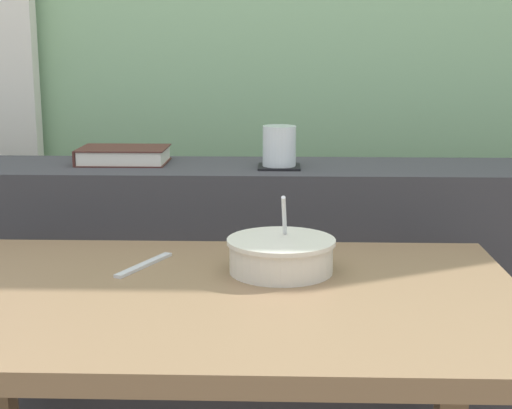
{
  "coord_description": "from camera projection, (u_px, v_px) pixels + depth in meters",
  "views": [
    {
      "loc": [
        0.13,
        -1.28,
        1.12
      ],
      "look_at": [
        0.08,
        0.43,
        0.76
      ],
      "focal_mm": 53.48,
      "sensor_mm": 36.0,
      "label": 1
    }
  ],
  "objects": [
    {
      "name": "dark_console_ledge",
      "position": [
        227.0,
        327.0,
        1.94
      ],
      "size": [
        2.8,
        0.3,
        0.83
      ],
      "primitive_type": "cube",
      "color": "#38383D",
      "rests_on": "ground"
    },
    {
      "name": "breakfast_table",
      "position": [
        210.0,
        355.0,
        1.32
      ],
      "size": [
        1.08,
        0.67,
        0.71
      ],
      "color": "brown",
      "rests_on": "ground"
    },
    {
      "name": "coaster_square",
      "position": [
        279.0,
        167.0,
        1.82
      ],
      "size": [
        0.1,
        0.1,
        0.0
      ],
      "primitive_type": "cube",
      "color": "black",
      "rests_on": "dark_console_ledge"
    },
    {
      "name": "juice_glass",
      "position": [
        279.0,
        148.0,
        1.81
      ],
      "size": [
        0.08,
        0.08,
        0.1
      ],
      "color": "white",
      "rests_on": "coaster_square"
    },
    {
      "name": "closed_book",
      "position": [
        123.0,
        155.0,
        1.89
      ],
      "size": [
        0.22,
        0.15,
        0.04
      ],
      "color": "#47231E",
      "rests_on": "dark_console_ledge"
    },
    {
      "name": "soup_bowl",
      "position": [
        281.0,
        255.0,
        1.4
      ],
      "size": [
        0.2,
        0.2,
        0.15
      ],
      "color": "silver",
      "rests_on": "breakfast_table"
    },
    {
      "name": "fork_utensil",
      "position": [
        144.0,
        265.0,
        1.44
      ],
      "size": [
        0.08,
        0.16,
        0.01
      ],
      "primitive_type": "cube",
      "rotation": [
        0.0,
        0.0,
        -0.43
      ],
      "color": "silver",
      "rests_on": "breakfast_table"
    }
  ]
}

